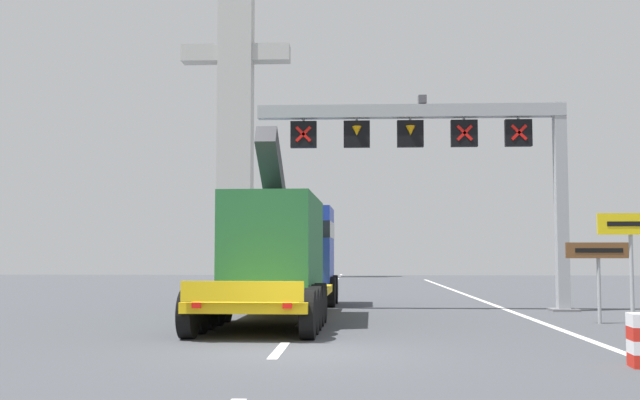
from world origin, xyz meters
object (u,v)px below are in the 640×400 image
object	(u,v)px
exit_sign_yellow	(631,240)
tourist_info_sign_brown	(599,261)
overhead_lane_gantry	(451,144)
heavy_haul_truck_yellow	(285,251)
bridge_pylon_distant	(236,92)

from	to	relation	value
exit_sign_yellow	tourist_info_sign_brown	bearing A→B (deg)	98.05
exit_sign_yellow	tourist_info_sign_brown	size ratio (longest dim) A/B	1.32
overhead_lane_gantry	heavy_haul_truck_yellow	distance (m)	6.85
bridge_pylon_distant	exit_sign_yellow	bearing A→B (deg)	-68.36
heavy_haul_truck_yellow	bridge_pylon_distant	size ratio (longest dim) A/B	0.47
overhead_lane_gantry	exit_sign_yellow	size ratio (longest dim) A/B	3.69
overhead_lane_gantry	heavy_haul_truck_yellow	bearing A→B (deg)	-163.20
exit_sign_yellow	bridge_pylon_distant	xyz separation A→B (m)	(-16.94, 42.69, 13.12)
heavy_haul_truck_yellow	exit_sign_yellow	xyz separation A→B (m)	(9.20, -4.92, 0.26)
overhead_lane_gantry	exit_sign_yellow	xyz separation A→B (m)	(3.66, -6.60, -3.42)
tourist_info_sign_brown	bridge_pylon_distant	size ratio (longest dim) A/B	0.07
heavy_haul_truck_yellow	bridge_pylon_distant	bearing A→B (deg)	101.58
overhead_lane_gantry	bridge_pylon_distant	xyz separation A→B (m)	(-13.27, 36.10, 9.70)
overhead_lane_gantry	heavy_haul_truck_yellow	size ratio (longest dim) A/B	0.77
bridge_pylon_distant	overhead_lane_gantry	bearing A→B (deg)	-69.81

